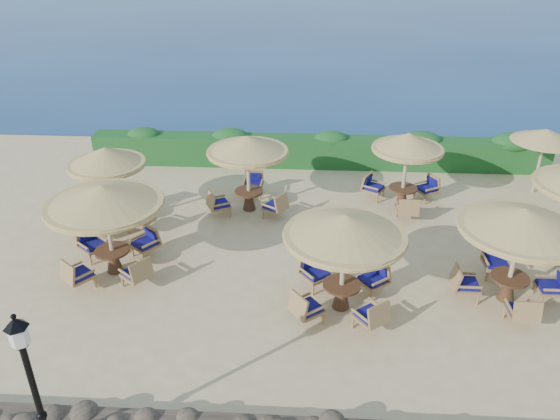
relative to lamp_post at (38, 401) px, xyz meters
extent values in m
plane|color=#D3BA85|center=(4.80, 6.80, -1.55)|extent=(120.00, 120.00, 0.00)
cube|color=#15441B|center=(4.80, 14.00, -0.95)|extent=(18.00, 0.90, 1.20)
cylinder|color=black|center=(0.00, 0.00, 0.00)|extent=(0.11, 0.11, 2.40)
cylinder|color=silver|center=(0.00, 0.00, 1.43)|extent=(0.30, 0.30, 0.36)
cone|color=black|center=(0.00, 0.00, 1.67)|extent=(0.40, 0.40, 0.18)
cylinder|color=tan|center=(12.60, 12.00, -0.45)|extent=(0.10, 0.10, 2.20)
cone|color=#A18142|center=(12.60, 12.00, 0.63)|extent=(2.30, 2.30, 0.45)
cylinder|color=tan|center=(-0.90, 6.11, -0.35)|extent=(0.12, 0.12, 2.40)
cone|color=#A18142|center=(-0.90, 6.11, 0.83)|extent=(3.16, 3.16, 0.55)
cylinder|color=#A18142|center=(-0.90, 6.11, 0.55)|extent=(3.10, 3.10, 0.14)
cylinder|color=#4B2E1B|center=(-0.90, 6.11, -0.87)|extent=(0.96, 0.96, 0.06)
cone|color=#4B2E1B|center=(-0.90, 6.11, -1.22)|extent=(0.44, 0.44, 0.64)
cylinder|color=tan|center=(5.36, 4.86, -0.35)|extent=(0.12, 0.12, 2.40)
cone|color=#A18142|center=(5.36, 4.86, 0.83)|extent=(3.01, 3.01, 0.55)
cylinder|color=#A18142|center=(5.36, 4.86, 0.55)|extent=(2.95, 2.95, 0.14)
cylinder|color=#4B2E1B|center=(5.36, 4.86, -0.87)|extent=(0.96, 0.96, 0.06)
cone|color=#4B2E1B|center=(5.36, 4.86, -1.22)|extent=(0.44, 0.44, 0.64)
cylinder|color=tan|center=(9.65, 5.44, -0.35)|extent=(0.12, 0.12, 2.40)
cone|color=#A18142|center=(9.65, 5.44, 0.83)|extent=(3.09, 3.09, 0.55)
cylinder|color=#A18142|center=(9.65, 5.44, 0.55)|extent=(3.03, 3.03, 0.14)
cylinder|color=#4B2E1B|center=(9.65, 5.44, -0.87)|extent=(0.96, 0.96, 0.06)
cone|color=#4B2E1B|center=(9.65, 5.44, -1.22)|extent=(0.44, 0.44, 0.64)
cylinder|color=tan|center=(-1.76, 8.78, -0.35)|extent=(0.12, 0.12, 2.40)
cone|color=#A18142|center=(-1.76, 8.78, 0.83)|extent=(2.40, 2.40, 0.55)
cylinder|color=#A18142|center=(-1.76, 8.78, 0.55)|extent=(2.35, 2.35, 0.14)
cylinder|color=#4B2E1B|center=(-1.76, 8.78, -0.87)|extent=(0.96, 0.96, 0.06)
cone|color=#4B2E1B|center=(-1.76, 8.78, -1.22)|extent=(0.44, 0.44, 0.64)
cylinder|color=tan|center=(2.45, 10.07, -0.35)|extent=(0.12, 0.12, 2.40)
cone|color=#A18142|center=(2.45, 10.07, 0.83)|extent=(2.69, 2.69, 0.55)
cylinder|color=#A18142|center=(2.45, 10.07, 0.55)|extent=(2.64, 2.64, 0.14)
cylinder|color=#4B2E1B|center=(2.45, 10.07, -0.87)|extent=(0.96, 0.96, 0.06)
cone|color=#4B2E1B|center=(2.45, 10.07, -1.22)|extent=(0.44, 0.44, 0.64)
cylinder|color=tan|center=(7.67, 10.62, -0.35)|extent=(0.12, 0.12, 2.40)
cone|color=#A18142|center=(7.67, 10.62, 0.83)|extent=(2.37, 2.37, 0.55)
cylinder|color=#A18142|center=(7.67, 10.62, 0.55)|extent=(2.33, 2.33, 0.14)
cylinder|color=#4B2E1B|center=(7.67, 10.62, -0.87)|extent=(0.96, 0.96, 0.06)
cone|color=#4B2E1B|center=(7.67, 10.62, -1.22)|extent=(0.44, 0.44, 0.64)
camera|label=1|loc=(4.46, -6.37, 7.12)|focal=35.00mm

